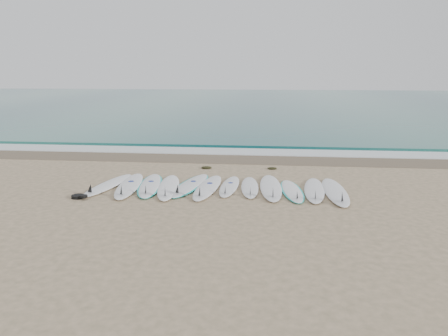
# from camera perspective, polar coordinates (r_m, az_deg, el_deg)

# --- Properties ---
(ground) EXTENTS (120.00, 120.00, 0.00)m
(ground) POSITION_cam_1_polar(r_m,az_deg,el_deg) (12.16, -0.59, -2.70)
(ground) COLOR tan
(ocean) EXTENTS (120.00, 55.00, 0.03)m
(ocean) POSITION_cam_1_polar(r_m,az_deg,el_deg) (44.28, 4.33, 8.55)
(ocean) COLOR #1F625E
(ocean) RESTS_ON ground
(wet_sand_band) EXTENTS (120.00, 1.80, 0.01)m
(wet_sand_band) POSITION_cam_1_polar(r_m,az_deg,el_deg) (16.12, 1.09, 1.19)
(wet_sand_band) COLOR brown
(wet_sand_band) RESTS_ON ground
(foam_band) EXTENTS (120.00, 1.40, 0.04)m
(foam_band) POSITION_cam_1_polar(r_m,az_deg,el_deg) (17.49, 1.49, 2.15)
(foam_band) COLOR silver
(foam_band) RESTS_ON ground
(wave_crest) EXTENTS (120.00, 1.00, 0.10)m
(wave_crest) POSITION_cam_1_polar(r_m,az_deg,el_deg) (18.96, 1.86, 3.07)
(wave_crest) COLOR #1F625E
(wave_crest) RESTS_ON ground
(surfboard_0) EXTENTS (0.92, 2.65, 0.33)m
(surfboard_0) POSITION_cam_1_polar(r_m,az_deg,el_deg) (12.74, -15.00, -2.15)
(surfboard_0) COLOR white
(surfboard_0) RESTS_ON ground
(surfboard_1) EXTENTS (0.94, 2.90, 0.36)m
(surfboard_1) POSITION_cam_1_polar(r_m,az_deg,el_deg) (12.50, -12.33, -2.27)
(surfboard_1) COLOR white
(surfboard_1) RESTS_ON ground
(surfboard_2) EXTENTS (1.05, 2.75, 0.34)m
(surfboard_2) POSITION_cam_1_polar(r_m,az_deg,el_deg) (12.47, -9.64, -2.24)
(surfboard_2) COLOR white
(surfboard_2) RESTS_ON ground
(surfboard_3) EXTENTS (0.95, 2.79, 0.35)m
(surfboard_3) POSITION_cam_1_polar(r_m,az_deg,el_deg) (12.17, -7.28, -2.49)
(surfboard_3) COLOR white
(surfboard_3) RESTS_ON ground
(surfboard_4) EXTENTS (1.08, 2.77, 0.34)m
(surfboard_4) POSITION_cam_1_polar(r_m,az_deg,el_deg) (12.34, -4.50, -2.25)
(surfboard_4) COLOR silver
(surfboard_4) RESTS_ON ground
(surfboard_5) EXTENTS (0.75, 2.78, 0.35)m
(surfboard_5) POSITION_cam_1_polar(r_m,az_deg,el_deg) (12.05, -2.21, -2.55)
(surfboard_5) COLOR white
(surfboard_5) RESTS_ON ground
(surfboard_6) EXTENTS (0.57, 2.33, 0.30)m
(surfboard_6) POSITION_cam_1_polar(r_m,az_deg,el_deg) (12.18, 0.68, -2.41)
(surfboard_6) COLOR white
(surfboard_6) RESTS_ON ground
(surfboard_7) EXTENTS (0.62, 2.32, 0.29)m
(surfboard_7) POSITION_cam_1_polar(r_m,az_deg,el_deg) (12.12, 3.39, -2.52)
(surfboard_7) COLOR silver
(surfboard_7) RESTS_ON ground
(surfboard_8) EXTENTS (0.74, 2.87, 0.36)m
(surfboard_8) POSITION_cam_1_polar(r_m,az_deg,el_deg) (12.09, 6.15, -2.55)
(surfboard_8) COLOR white
(surfboard_8) RESTS_ON ground
(surfboard_9) EXTENTS (0.79, 2.36, 0.29)m
(surfboard_9) POSITION_cam_1_polar(r_m,az_deg,el_deg) (11.90, 8.89, -2.97)
(surfboard_9) COLOR white
(surfboard_9) RESTS_ON ground
(surfboard_10) EXTENTS (0.73, 2.65, 0.34)m
(surfboard_10) POSITION_cam_1_polar(r_m,az_deg,el_deg) (12.04, 11.72, -2.84)
(surfboard_10) COLOR silver
(surfboard_10) RESTS_ON ground
(surfboard_11) EXTENTS (0.64, 2.85, 0.36)m
(surfboard_11) POSITION_cam_1_polar(r_m,az_deg,el_deg) (11.99, 14.36, -3.02)
(surfboard_11) COLOR silver
(surfboard_11) RESTS_ON ground
(seaweed_near) EXTENTS (0.35, 0.27, 0.07)m
(seaweed_near) POSITION_cam_1_polar(r_m,az_deg,el_deg) (14.60, -2.30, 0.07)
(seaweed_near) COLOR black
(seaweed_near) RESTS_ON ground
(seaweed_far) EXTENTS (0.31, 0.24, 0.06)m
(seaweed_far) POSITION_cam_1_polar(r_m,az_deg,el_deg) (14.58, 6.29, -0.03)
(seaweed_far) COLOR black
(seaweed_far) RESTS_ON ground
(leash_coil) EXTENTS (0.46, 0.36, 0.11)m
(leash_coil) POSITION_cam_1_polar(r_m,az_deg,el_deg) (11.84, -18.41, -3.55)
(leash_coil) COLOR black
(leash_coil) RESTS_ON ground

